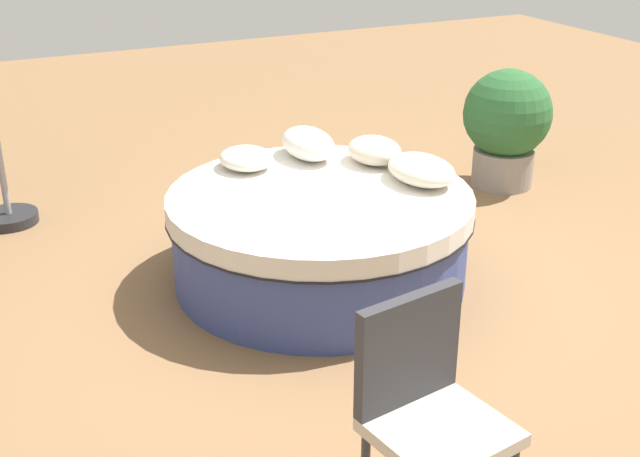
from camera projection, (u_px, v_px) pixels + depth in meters
ground_plane at (320, 279)px, 5.61m from camera, size 16.00×16.00×0.00m
round_bed at (320, 236)px, 5.48m from camera, size 2.00×2.00×0.62m
throw_pillow_0 at (421, 170)px, 5.51m from camera, size 0.56×0.39×0.18m
throw_pillow_1 at (374, 150)px, 5.86m from camera, size 0.44×0.36×0.18m
throw_pillow_2 at (308, 143)px, 5.95m from camera, size 0.54×0.33×0.22m
throw_pillow_3 at (246, 158)px, 5.76m from camera, size 0.42×0.36×0.15m
patio_chair at (425, 397)px, 3.42m from camera, size 0.58×0.59×0.98m
planter at (507, 123)px, 7.03m from camera, size 0.75×0.75×1.01m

